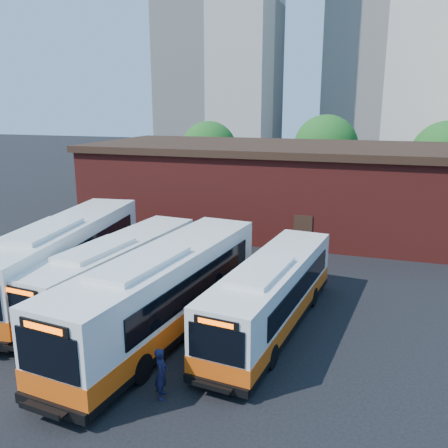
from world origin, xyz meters
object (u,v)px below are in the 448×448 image
(bus_mideast, at_px, (164,295))
(bus_east, at_px, (272,297))
(bus_west, at_px, (63,259))
(bus_midwest, at_px, (116,275))
(transit_worker, at_px, (161,373))

(bus_mideast, height_order, bus_east, bus_mideast)
(bus_west, distance_m, bus_midwest, 3.45)
(bus_mideast, relative_size, bus_east, 1.18)
(bus_west, xyz_separation_m, bus_mideast, (6.80, -2.52, -0.04))
(bus_west, bearing_deg, bus_midwest, -17.10)
(bus_west, height_order, transit_worker, bus_west)
(bus_east, relative_size, transit_worker, 6.66)
(bus_west, relative_size, transit_worker, 8.03)
(transit_worker, bearing_deg, bus_midwest, 24.59)
(bus_west, bearing_deg, bus_east, -11.51)
(bus_west, xyz_separation_m, bus_midwest, (3.39, -0.57, -0.24))
(bus_west, bearing_deg, transit_worker, -45.49)
(bus_west, height_order, bus_east, bus_west)
(bus_mideast, xyz_separation_m, transit_worker, (1.90, -4.26, -0.79))
(bus_midwest, distance_m, bus_mideast, 3.94)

